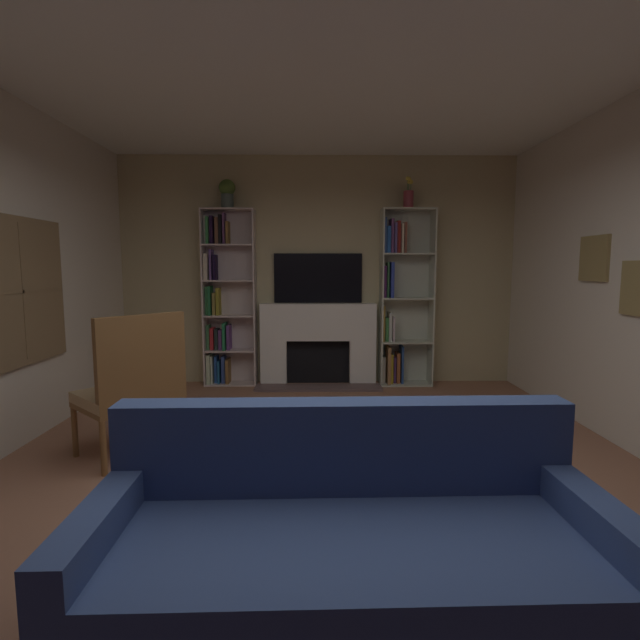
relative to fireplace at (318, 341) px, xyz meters
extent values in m
plane|color=#93634A|center=(0.00, -3.15, -0.55)|extent=(7.85, 7.85, 0.00)
cube|color=tan|center=(0.00, 0.15, 0.89)|extent=(5.11, 0.06, 2.88)
cube|color=olive|center=(2.48, -2.28, 0.78)|extent=(0.03, 0.39, 0.43)
cube|color=#8D7A58|center=(2.47, -2.28, 0.78)|extent=(0.01, 0.33, 0.37)
cube|color=olive|center=(2.48, -1.67, 1.02)|extent=(0.03, 0.42, 0.41)
cube|color=olive|center=(2.47, -1.67, 1.02)|extent=(0.01, 0.36, 0.35)
cube|color=olive|center=(-2.48, -2.00, 0.74)|extent=(0.04, 1.22, 1.23)
cube|color=silver|center=(-2.46, -2.00, 0.74)|extent=(0.01, 1.12, 1.13)
cube|color=olive|center=(-2.46, -2.00, 0.74)|extent=(0.01, 0.02, 1.13)
cube|color=olive|center=(-2.46, -2.00, 0.74)|extent=(0.01, 1.12, 0.02)
cube|color=white|center=(0.00, -3.15, 2.36)|extent=(5.11, 6.66, 0.06)
cube|color=white|center=(-0.57, 0.00, -0.26)|extent=(0.33, 0.23, 0.57)
cube|color=white|center=(0.57, 0.00, -0.26)|extent=(0.33, 0.23, 0.57)
cube|color=white|center=(0.00, 0.00, 0.25)|extent=(1.46, 0.23, 0.47)
cube|color=black|center=(0.00, 0.08, -0.26)|extent=(0.80, 0.08, 0.57)
cube|color=brown|center=(0.00, -0.26, -0.53)|extent=(1.56, 0.30, 0.03)
cube|color=black|center=(0.00, 0.09, 0.80)|extent=(1.12, 0.06, 0.62)
cube|color=beige|center=(-1.43, -0.01, 0.55)|extent=(0.02, 0.26, 2.21)
cube|color=beige|center=(-0.79, -0.01, 0.55)|extent=(0.02, 0.26, 2.21)
cube|color=beige|center=(-1.11, 0.11, 0.55)|extent=(0.65, 0.02, 2.21)
cube|color=beige|center=(-1.11, -0.01, -0.54)|extent=(0.62, 0.26, 0.02)
cube|color=beige|center=(-1.39, 0.00, -0.35)|extent=(0.04, 0.21, 0.37)
cube|color=beige|center=(-1.35, 0.01, -0.36)|extent=(0.02, 0.18, 0.35)
cube|color=#244B9A|center=(-1.31, 0.03, -0.36)|extent=(0.03, 0.15, 0.34)
cube|color=#1B5180|center=(-1.26, 0.01, -0.39)|extent=(0.03, 0.19, 0.28)
cube|color=#354B90|center=(-1.21, 0.02, -0.36)|extent=(0.04, 0.16, 0.34)
cube|color=brown|center=(-1.15, 0.00, -0.38)|extent=(0.04, 0.21, 0.31)
cube|color=beige|center=(-1.11, -0.01, -0.11)|extent=(0.62, 0.26, 0.02)
cube|color=#396A3F|center=(-1.39, 0.02, 0.06)|extent=(0.03, 0.16, 0.31)
cube|color=#B52228|center=(-1.34, 0.02, 0.04)|extent=(0.04, 0.17, 0.28)
cube|color=#1D2626|center=(-1.29, 0.02, 0.03)|extent=(0.04, 0.16, 0.26)
cube|color=#5D346E|center=(-1.24, 0.02, 0.03)|extent=(0.04, 0.17, 0.25)
cube|color=#217544|center=(-1.18, -0.01, 0.07)|extent=(0.03, 0.22, 0.34)
cube|color=#5F387A|center=(-1.13, 0.01, 0.06)|extent=(0.04, 0.19, 0.31)
cube|color=beige|center=(-1.11, -0.01, 0.33)|extent=(0.62, 0.26, 0.02)
cube|color=#337A41|center=(-1.39, 0.02, 0.52)|extent=(0.03, 0.16, 0.36)
cube|color=#1E6338|center=(-1.35, 0.00, 0.53)|extent=(0.03, 0.21, 0.37)
cube|color=olive|center=(-1.31, 0.02, 0.48)|extent=(0.04, 0.16, 0.28)
cube|color=olive|center=(-1.26, 0.02, 0.51)|extent=(0.04, 0.17, 0.34)
cube|color=beige|center=(-1.11, -0.01, 0.78)|extent=(0.62, 0.26, 0.02)
cube|color=beige|center=(-1.39, -0.01, 0.95)|extent=(0.04, 0.22, 0.32)
cube|color=#5E427F|center=(-1.34, 0.01, 0.97)|extent=(0.03, 0.17, 0.38)
cube|color=black|center=(-1.29, 0.01, 0.94)|extent=(0.03, 0.18, 0.31)
cube|color=beige|center=(-1.11, -0.01, 1.22)|extent=(0.62, 0.26, 0.02)
cube|color=beige|center=(-1.40, 0.03, 1.40)|extent=(0.03, 0.15, 0.35)
cube|color=#32793E|center=(-1.36, 0.00, 1.39)|extent=(0.03, 0.21, 0.33)
cube|color=black|center=(-1.31, -0.01, 1.40)|extent=(0.04, 0.21, 0.34)
cube|color=brown|center=(-1.25, 0.02, 1.39)|extent=(0.04, 0.16, 0.33)
cube|color=black|center=(-1.20, 0.01, 1.40)|extent=(0.04, 0.19, 0.36)
cube|color=#633B66|center=(-1.17, 0.02, 1.42)|extent=(0.03, 0.16, 0.38)
cube|color=brown|center=(-1.12, 0.02, 1.37)|extent=(0.03, 0.16, 0.28)
cube|color=beige|center=(-1.11, -0.01, 1.65)|extent=(0.62, 0.26, 0.02)
cube|color=beige|center=(0.79, -0.04, 0.55)|extent=(0.02, 0.31, 2.21)
cube|color=beige|center=(1.43, -0.04, 0.55)|extent=(0.02, 0.31, 2.21)
cube|color=beige|center=(1.11, 0.11, 0.55)|extent=(0.65, 0.02, 2.21)
cube|color=beige|center=(1.11, -0.04, -0.54)|extent=(0.62, 0.31, 0.02)
cube|color=beige|center=(0.83, 0.01, -0.36)|extent=(0.04, 0.19, 0.34)
cube|color=olive|center=(0.89, -0.03, -0.30)|extent=(0.04, 0.26, 0.47)
cube|color=#A88C21|center=(0.93, -0.01, -0.34)|extent=(0.03, 0.22, 0.37)
cube|color=#4C2E69|center=(0.98, 0.01, -0.37)|extent=(0.03, 0.17, 0.33)
cube|color=brown|center=(1.02, 0.00, -0.34)|extent=(0.04, 0.20, 0.39)
cube|color=navy|center=(1.07, 0.00, -0.29)|extent=(0.03, 0.21, 0.48)
cube|color=beige|center=(1.11, -0.04, 0.00)|extent=(0.62, 0.31, 0.02)
cube|color=olive|center=(0.83, -0.01, 0.23)|extent=(0.02, 0.23, 0.45)
cube|color=#3C8140|center=(0.87, 0.00, 0.16)|extent=(0.04, 0.19, 0.29)
cube|color=beige|center=(0.91, 0.00, 0.19)|extent=(0.03, 0.20, 0.36)
cube|color=beige|center=(0.94, -0.03, 0.17)|extent=(0.02, 0.26, 0.31)
cube|color=beige|center=(1.11, -0.04, 0.55)|extent=(0.62, 0.31, 0.02)
cube|color=#5A2963|center=(0.83, 0.01, 0.76)|extent=(0.04, 0.18, 0.40)
cube|color=#366F3D|center=(0.87, 0.00, 0.78)|extent=(0.02, 0.20, 0.44)
cube|color=#283895|center=(0.92, -0.02, 0.78)|extent=(0.04, 0.24, 0.44)
cube|color=beige|center=(1.11, -0.04, 1.11)|extent=(0.62, 0.31, 0.02)
cube|color=#314F91|center=(0.82, -0.02, 1.33)|extent=(0.02, 0.25, 0.43)
cube|color=#1F4C9B|center=(0.87, -0.02, 1.28)|extent=(0.04, 0.25, 0.33)
cube|color=#653864|center=(0.91, -0.01, 1.32)|extent=(0.03, 0.23, 0.42)
cube|color=#504179|center=(0.95, -0.02, 1.30)|extent=(0.03, 0.25, 0.37)
cube|color=#AC2B24|center=(1.00, 0.01, 1.31)|extent=(0.04, 0.19, 0.39)
cube|color=beige|center=(1.03, -0.03, 1.29)|extent=(0.02, 0.25, 0.36)
cube|color=brown|center=(1.08, 0.00, 1.30)|extent=(0.03, 0.21, 0.38)
cube|color=beige|center=(1.11, -0.04, 1.65)|extent=(0.62, 0.31, 0.02)
cylinder|color=#485952|center=(-1.11, -0.03, 1.74)|extent=(0.15, 0.15, 0.17)
sphere|color=#476427|center=(-1.11, -0.03, 1.91)|extent=(0.20, 0.20, 0.20)
cylinder|color=#943540|center=(1.11, -0.03, 1.77)|extent=(0.12, 0.12, 0.21)
cylinder|color=#4C7F3F|center=(1.10, -0.03, 1.95)|extent=(0.01, 0.01, 0.15)
sphere|color=gold|center=(1.10, -0.03, 2.02)|extent=(0.05, 0.05, 0.05)
cylinder|color=#4C7F3F|center=(1.11, -0.05, 1.92)|extent=(0.01, 0.01, 0.10)
sphere|color=gold|center=(1.11, -0.05, 1.97)|extent=(0.04, 0.04, 0.04)
cylinder|color=#4C7F3F|center=(1.11, -0.04, 1.94)|extent=(0.01, 0.01, 0.14)
sphere|color=gold|center=(1.11, -0.04, 2.02)|extent=(0.05, 0.05, 0.05)
cylinder|color=#4C7F3F|center=(1.14, -0.03, 1.93)|extent=(0.01, 0.01, 0.11)
sphere|color=gold|center=(1.14, -0.03, 1.98)|extent=(0.05, 0.05, 0.05)
cube|color=#364C80|center=(0.09, -4.16, -0.32)|extent=(2.08, 0.89, 0.46)
cube|color=#364C80|center=(0.08, -3.82, 0.12)|extent=(2.07, 0.20, 0.42)
cube|color=#364C80|center=(1.05, -4.15, -0.25)|extent=(0.15, 0.85, 0.60)
cube|color=#364C80|center=(-0.88, -4.18, -0.25)|extent=(0.15, 0.85, 0.60)
cylinder|color=brown|center=(-1.56, -2.66, -0.33)|extent=(0.04, 0.04, 0.44)
cylinder|color=brown|center=(-1.12, -2.18, -0.33)|extent=(0.04, 0.04, 0.44)
cylinder|color=brown|center=(-1.94, -2.31, -0.33)|extent=(0.04, 0.04, 0.44)
cylinder|color=brown|center=(-1.50, -1.83, -0.33)|extent=(0.04, 0.04, 0.44)
cube|color=tan|center=(-1.53, -2.25, -0.06)|extent=(0.88, 0.89, 0.08)
cube|color=brown|center=(-1.53, -2.25, -0.12)|extent=(0.88, 0.89, 0.04)
cube|color=brown|center=(-1.35, -2.41, 0.24)|extent=(0.52, 0.55, 0.69)
camera|label=1|loc=(-0.05, -5.91, 0.94)|focal=26.33mm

